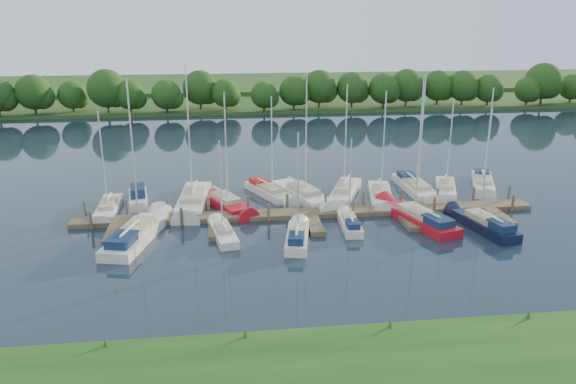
{
  "coord_description": "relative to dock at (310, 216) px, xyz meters",
  "views": [
    {
      "loc": [
        -7.36,
        -37.37,
        16.61
      ],
      "look_at": [
        -1.82,
        8.0,
        2.2
      ],
      "focal_mm": 35.0,
      "sensor_mm": 36.0,
      "label": 1
    }
  ],
  "objects": [
    {
      "name": "sailboat_n_0",
      "position": [
        -17.46,
        3.6,
        0.07
      ],
      "size": [
        1.91,
        7.35,
        9.33
      ],
      "rotation": [
        0.0,
        0.0,
        3.17
      ],
      "color": "silver",
      "rests_on": "ground"
    },
    {
      "name": "mooring_pilings",
      "position": [
        0.0,
        1.13,
        0.4
      ],
      "size": [
        38.24,
        2.84,
        2.0
      ],
      "color": "#473D33",
      "rests_on": "ground"
    },
    {
      "name": "sailboat_n_4",
      "position": [
        -2.83,
        6.63,
        0.11
      ],
      "size": [
        4.56,
        7.68,
        9.97
      ],
      "rotation": [
        0.0,
        0.0,
        3.58
      ],
      "color": "silver",
      "rests_on": "ground"
    },
    {
      "name": "far_shore",
      "position": [
        0.0,
        67.69,
        0.1
      ],
      "size": [
        180.0,
        30.0,
        0.6
      ],
      "primitive_type": "cube",
      "color": "#29461B",
      "rests_on": "ground"
    },
    {
      "name": "ground",
      "position": [
        0.0,
        -7.31,
        -0.2
      ],
      "size": [
        260.0,
        260.0,
        0.0
      ],
      "primitive_type": "plane",
      "color": "#17212E",
      "rests_on": "ground"
    },
    {
      "name": "sailboat_s_1",
      "position": [
        -7.45,
        -3.37,
        0.07
      ],
      "size": [
        2.35,
        6.23,
        8.0
      ],
      "rotation": [
        0.0,
        0.0,
        0.18
      ],
      "color": "silver",
      "rests_on": "ground"
    },
    {
      "name": "sailboat_s_5",
      "position": [
        13.53,
        -4.35,
        0.15
      ],
      "size": [
        3.13,
        7.98,
        10.31
      ],
      "rotation": [
        0.0,
        0.0,
        0.2
      ],
      "color": "black",
      "rests_on": "ground"
    },
    {
      "name": "sailboat_n_9",
      "position": [
        14.39,
        5.61,
        0.07
      ],
      "size": [
        3.89,
        7.52,
        9.6
      ],
      "rotation": [
        0.0,
        0.0,
        2.79
      ],
      "color": "silver",
      "rests_on": "ground"
    },
    {
      "name": "sailboat_n_3",
      "position": [
        -7.06,
        3.67,
        0.08
      ],
      "size": [
        4.97,
        8.29,
        10.86
      ],
      "rotation": [
        0.0,
        0.0,
        3.58
      ],
      "color": "#B6101D",
      "rests_on": "ground"
    },
    {
      "name": "motorboat",
      "position": [
        -15.17,
        6.07,
        0.18
      ],
      "size": [
        2.31,
        5.78,
        1.93
      ],
      "rotation": [
        0.0,
        0.0,
        3.29
      ],
      "color": "silver",
      "rests_on": "ground"
    },
    {
      "name": "sailboat_n_2",
      "position": [
        -10.1,
        4.72,
        0.07
      ],
      "size": [
        3.19,
        10.49,
        13.13
      ],
      "rotation": [
        0.0,
        0.0,
        3.06
      ],
      "color": "silver",
      "rests_on": "ground"
    },
    {
      "name": "sailboat_n_10",
      "position": [
        18.89,
        6.99,
        0.11
      ],
      "size": [
        4.42,
        8.13,
        10.37
      ],
      "rotation": [
        0.0,
        0.0,
        2.76
      ],
      "color": "silver",
      "rests_on": "ground"
    },
    {
      "name": "sailboat_n_8",
      "position": [
        11.63,
        6.29,
        0.11
      ],
      "size": [
        2.35,
        9.47,
        11.91
      ],
      "rotation": [
        0.0,
        0.0,
        3.15
      ],
      "color": "silver",
      "rests_on": "ground"
    },
    {
      "name": "sailboat_n_5",
      "position": [
        0.27,
        5.18,
        0.08
      ],
      "size": [
        5.05,
        9.68,
        12.38
      ],
      "rotation": [
        0.0,
        0.0,
        3.5
      ],
      "color": "silver",
      "rests_on": "ground"
    },
    {
      "name": "sailboat_s_4",
      "position": [
        8.81,
        -2.11,
        0.13
      ],
      "size": [
        4.52,
        9.58,
        12.13
      ],
      "rotation": [
        0.0,
        0.0,
        0.3
      ],
      "color": "#B6101D",
      "rests_on": "ground"
    },
    {
      "name": "sailboat_s_3",
      "position": [
        2.86,
        -2.6,
        0.12
      ],
      "size": [
        1.7,
        5.9,
        7.68
      ],
      "rotation": [
        0.0,
        0.0,
        -0.06
      ],
      "color": "silver",
      "rests_on": "ground"
    },
    {
      "name": "sailboat_s_0",
      "position": [
        -14.07,
        -3.1,
        0.14
      ],
      "size": [
        4.4,
        10.13,
        12.77
      ],
      "rotation": [
        0.0,
        0.0,
        -0.25
      ],
      "color": "silver",
      "rests_on": "ground"
    },
    {
      "name": "treeline",
      "position": [
        3.23,
        54.68,
        3.81
      ],
      "size": [
        146.03,
        10.06,
        8.2
      ],
      "color": "#38281C",
      "rests_on": "ground"
    },
    {
      "name": "dock",
      "position": [
        0.0,
        0.0,
        0.0
      ],
      "size": [
        40.0,
        6.0,
        0.4
      ],
      "color": "brown",
      "rests_on": "ground"
    },
    {
      "name": "sailboat_s_2",
      "position": [
        -1.8,
        -5.13,
        0.14
      ],
      "size": [
        2.66,
        6.85,
        8.93
      ],
      "rotation": [
        0.0,
        0.0,
        -0.19
      ],
      "color": "silver",
      "rests_on": "ground"
    },
    {
      "name": "distant_hill",
      "position": [
        0.0,
        92.69,
        0.5
      ],
      "size": [
        220.0,
        40.0,
        1.4
      ],
      "primitive_type": "cube",
      "color": "#305525",
      "rests_on": "ground"
    },
    {
      "name": "sailboat_n_7",
      "position": [
        7.39,
        4.09,
        0.08
      ],
      "size": [
        3.41,
        8.42,
        10.66
      ],
      "rotation": [
        0.0,
        0.0,
        2.93
      ],
      "color": "silver",
      "rests_on": "ground"
    },
    {
      "name": "sailboat_n_6",
      "position": [
        4.21,
        5.44,
        0.08
      ],
      "size": [
        4.69,
        8.6,
        11.2
      ],
      "rotation": [
        0.0,
        0.0,
        2.76
      ],
      "color": "silver",
      "rests_on": "ground"
    }
  ]
}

